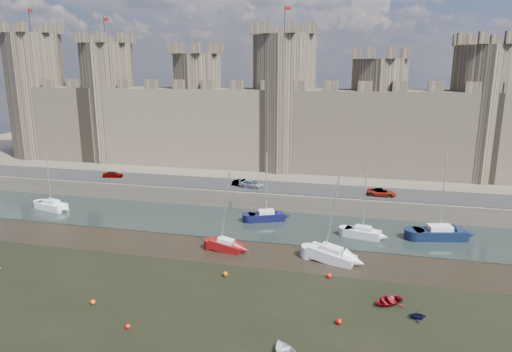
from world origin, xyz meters
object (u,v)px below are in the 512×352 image
at_px(sailboat_1, 266,216).
at_px(sailboat_3, 439,233).
at_px(sailboat_0, 52,205).
at_px(sailboat_4, 226,245).
at_px(car_2, 252,184).
at_px(car_1, 243,183).
at_px(car_3, 381,192).
at_px(car_0, 113,175).
at_px(sailboat_5, 331,255).
at_px(sailboat_2, 363,232).

bearing_deg(sailboat_1, sailboat_3, -27.17).
bearing_deg(sailboat_0, sailboat_3, 15.00).
bearing_deg(sailboat_1, sailboat_4, -124.42).
xyz_separation_m(car_2, sailboat_4, (1.65, -18.21, -2.40)).
distance_m(car_1, car_3, 20.37).
height_order(car_0, sailboat_0, sailboat_0).
bearing_deg(car_2, sailboat_5, -130.36).
bearing_deg(sailboat_5, sailboat_4, -164.97).
distance_m(car_1, sailboat_0, 28.09).
relative_size(car_0, sailboat_1, 0.34).
height_order(car_1, car_3, car_3).
height_order(sailboat_2, sailboat_3, sailboat_3).
height_order(sailboat_4, sailboat_5, sailboat_5).
bearing_deg(car_0, sailboat_4, -137.71).
xyz_separation_m(car_2, sailboat_5, (13.46, -18.31, -2.32)).
bearing_deg(car_0, sailboat_2, -116.57).
xyz_separation_m(sailboat_3, sailboat_5, (-12.12, -9.54, -0.04)).
bearing_deg(sailboat_2, sailboat_5, -99.66).
xyz_separation_m(car_2, sailboat_2, (16.60, -10.55, -2.33)).
xyz_separation_m(car_0, car_1, (22.22, -0.28, -0.01)).
bearing_deg(car_0, sailboat_5, -128.04).
height_order(car_2, sailboat_4, sailboat_4).
distance_m(sailboat_0, sailboat_4, 30.32).
distance_m(sailboat_3, sailboat_5, 15.42).
relative_size(sailboat_3, sailboat_5, 0.98).
height_order(car_0, sailboat_4, sailboat_4).
bearing_deg(sailboat_4, car_0, 149.95).
xyz_separation_m(sailboat_2, sailboat_4, (-14.95, -7.65, -0.07)).
bearing_deg(sailboat_5, car_3, 89.10).
height_order(sailboat_2, sailboat_5, sailboat_5).
distance_m(car_1, sailboat_3, 28.76).
relative_size(sailboat_0, sailboat_1, 0.96).
xyz_separation_m(sailboat_1, sailboat_4, (-2.23, -11.03, -0.07)).
height_order(sailboat_0, sailboat_5, sailboat_5).
bearing_deg(car_3, car_1, 89.73).
relative_size(car_1, sailboat_5, 0.30).
bearing_deg(car_0, sailboat_1, -117.05).
xyz_separation_m(car_3, sailboat_3, (6.72, -8.75, -2.24)).
xyz_separation_m(car_2, car_3, (18.85, -0.02, -0.03)).
bearing_deg(sailboat_4, sailboat_3, 28.53).
distance_m(sailboat_1, sailboat_4, 11.25).
distance_m(car_3, sailboat_4, 25.15).
xyz_separation_m(car_2, sailboat_1, (3.88, -7.18, -2.33)).
bearing_deg(car_3, sailboat_3, -140.86).
height_order(car_1, sailboat_5, sailboat_5).
bearing_deg(sailboat_0, car_3, 25.80).
relative_size(car_1, sailboat_0, 0.36).
bearing_deg(car_3, car_0, 90.34).
relative_size(car_1, car_2, 0.81).
distance_m(car_2, sailboat_2, 19.81).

